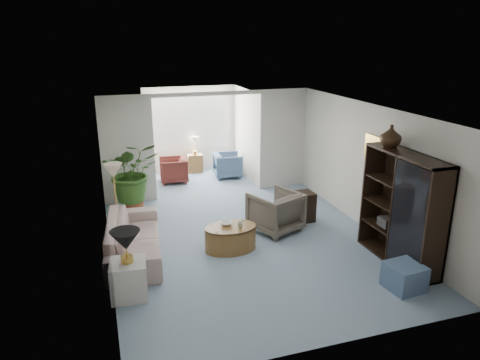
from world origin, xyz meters
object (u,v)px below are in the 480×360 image
object	(u,v)px
coffee_table	(231,238)
framed_picture	(375,148)
sunroom_table	(195,163)
sunroom_chair_blue	(228,165)
plant_pot	(135,207)
sofa	(134,238)
sunroom_chair_maroon	(174,170)
table_lamp	(125,240)
coffee_bowl	(226,223)
entertainment_cabinet	(402,209)
coffee_cup	(240,225)
wingback_chair	(275,211)
side_table_dark	(301,207)
cabinet_urn	(391,136)
end_table	(129,279)
floor_lamp	(113,171)
ottoman	(404,277)

from	to	relation	value
coffee_table	framed_picture	bearing A→B (deg)	-1.33
framed_picture	sunroom_table	world-z (taller)	framed_picture
sunroom_chair_blue	plant_pot	bearing A→B (deg)	132.17
sofa	sunroom_chair_maroon	xyz separation A→B (m)	(1.39, 3.95, -0.00)
table_lamp	sunroom_table	xyz separation A→B (m)	(2.34, 6.05, -0.67)
sofa	sunroom_table	size ratio (longest dim) A/B	4.46
coffee_bowl	sunroom_chair_blue	xyz separation A→B (m)	(1.25, 4.17, -0.14)
table_lamp	coffee_bowl	xyz separation A→B (m)	(1.84, 1.13, -0.45)
coffee_bowl	entertainment_cabinet	world-z (taller)	entertainment_cabinet
sunroom_chair_maroon	coffee_cup	bearing A→B (deg)	11.61
coffee_cup	entertainment_cabinet	xyz separation A→B (m)	(2.47, -1.21, 0.46)
wingback_chair	sunroom_chair_blue	bearing A→B (deg)	-114.23
coffee_bowl	wingback_chair	world-z (taller)	wingback_chair
table_lamp	wingback_chair	distance (m)	3.40
side_table_dark	sunroom_table	xyz separation A→B (m)	(-1.34, 4.18, -0.05)
coffee_cup	sunroom_table	bearing A→B (deg)	86.61
coffee_table	cabinet_urn	xyz separation A→B (m)	(2.62, -0.81, 1.88)
entertainment_cabinet	sunroom_chair_blue	xyz separation A→B (m)	(-1.41, 5.57, -0.63)
entertainment_cabinet	cabinet_urn	bearing A→B (deg)	90.00
end_table	side_table_dark	world-z (taller)	side_table_dark
floor_lamp	plant_pot	world-z (taller)	floor_lamp
end_table	coffee_cup	distance (m)	2.25
sofa	end_table	xyz separation A→B (m)	(-0.20, -1.35, -0.05)
sunroom_chair_blue	sunroom_table	size ratio (longest dim) A/B	1.43
wingback_chair	cabinet_urn	size ratio (longest dim) A/B	2.37
ottoman	sofa	bearing A→B (deg)	147.78
framed_picture	entertainment_cabinet	size ratio (longest dim) A/B	0.26
end_table	sunroom_table	xyz separation A→B (m)	(2.34, 6.05, -0.03)
coffee_bowl	cabinet_urn	xyz separation A→B (m)	(2.67, -0.91, 1.63)
table_lamp	sunroom_chair_blue	bearing A→B (deg)	59.75
plant_pot	entertainment_cabinet	bearing A→B (deg)	-40.92
coffee_cup	sofa	bearing A→B (deg)	167.23
sofa	framed_picture	bearing A→B (deg)	-88.84
floor_lamp	entertainment_cabinet	xyz separation A→B (m)	(4.52, -2.80, -0.29)
end_table	floor_lamp	bearing A→B (deg)	90.39
end_table	plant_pot	distance (m)	3.33
sunroom_chair_blue	sunroom_chair_maroon	distance (m)	1.50
sunroom_chair_blue	sunroom_table	xyz separation A→B (m)	(-0.75, 0.75, -0.08)
end_table	wingback_chair	world-z (taller)	wingback_chair
framed_picture	sunroom_chair_maroon	bearing A→B (deg)	125.96
side_table_dark	table_lamp	bearing A→B (deg)	-153.12
sunroom_chair_blue	floor_lamp	bearing A→B (deg)	137.53
sofa	sunroom_chair_blue	xyz separation A→B (m)	(2.89, 3.95, -0.00)
coffee_cup	side_table_dark	xyz separation A→B (m)	(1.64, 0.93, -0.19)
plant_pot	floor_lamp	bearing A→B (deg)	-117.09
coffee_table	plant_pot	world-z (taller)	coffee_table
entertainment_cabinet	table_lamp	bearing A→B (deg)	176.53
sunroom_chair_blue	sunroom_chair_maroon	xyz separation A→B (m)	(-1.50, 0.00, -0.00)
cabinet_urn	floor_lamp	bearing A→B (deg)	153.06
coffee_bowl	wingback_chair	distance (m)	1.22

